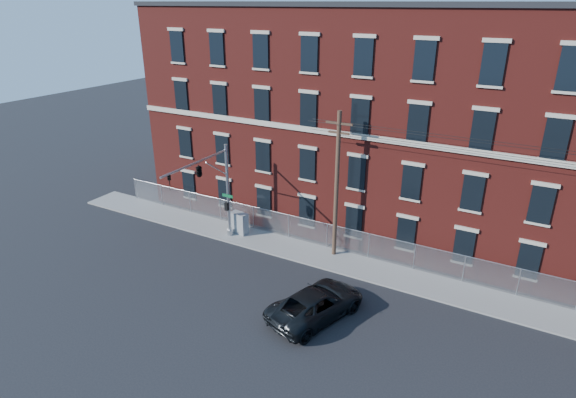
% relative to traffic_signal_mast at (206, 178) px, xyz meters
% --- Properties ---
extents(ground, '(140.00, 140.00, 0.00)m').
position_rel_traffic_signal_mast_xyz_m(ground, '(6.00, -2.18, -5.39)').
color(ground, black).
rests_on(ground, ground).
extents(sidewalk, '(65.00, 3.00, 0.12)m').
position_rel_traffic_signal_mast_xyz_m(sidewalk, '(18.00, 2.82, -5.33)').
color(sidewalk, gray).
rests_on(sidewalk, ground).
extents(mill_building, '(55.30, 14.32, 16.30)m').
position_rel_traffic_signal_mast_xyz_m(mill_building, '(18.00, 11.75, 2.76)').
color(mill_building, maroon).
rests_on(mill_building, ground).
extents(chain_link_fence, '(59.06, 0.06, 1.85)m').
position_rel_traffic_signal_mast_xyz_m(chain_link_fence, '(18.00, 4.12, -4.33)').
color(chain_link_fence, '#A5A8AD').
rests_on(chain_link_fence, ground).
extents(traffic_signal_mast, '(0.90, 6.75, 7.00)m').
position_rel_traffic_signal_mast_xyz_m(traffic_signal_mast, '(0.00, 0.00, 0.00)').
color(traffic_signal_mast, '#9EA0A5').
rests_on(traffic_signal_mast, ground).
extents(utility_pole_near, '(1.80, 0.28, 10.00)m').
position_rel_traffic_signal_mast_xyz_m(utility_pole_near, '(8.00, 3.42, -0.05)').
color(utility_pole_near, '#4F3627').
rests_on(utility_pole_near, ground).
extents(pickup_truck, '(4.49, 6.55, 1.66)m').
position_rel_traffic_signal_mast_xyz_m(pickup_truck, '(9.96, -3.38, -4.56)').
color(pickup_truck, black).
rests_on(pickup_truck, ground).
extents(utility_cabinet, '(1.39, 0.84, 1.63)m').
position_rel_traffic_signal_mast_xyz_m(utility_cabinet, '(0.46, 2.93, -4.45)').
color(utility_cabinet, gray).
rests_on(utility_cabinet, sidewalk).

